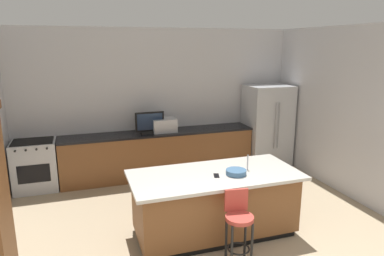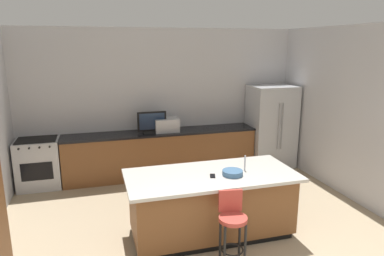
{
  "view_description": "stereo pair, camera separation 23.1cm",
  "coord_description": "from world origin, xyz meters",
  "px_view_note": "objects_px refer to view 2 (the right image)",
  "views": [
    {
      "loc": [
        -1.58,
        -1.95,
        2.64
      ],
      "look_at": [
        0.21,
        3.49,
        1.26
      ],
      "focal_mm": 32.62,
      "sensor_mm": 36.0,
      "label": 1
    },
    {
      "loc": [
        -1.36,
        -2.02,
        2.64
      ],
      "look_at": [
        0.21,
        3.49,
        1.26
      ],
      "focal_mm": 32.62,
      "sensor_mm": 36.0,
      "label": 2
    }
  ],
  "objects_px": {
    "microwave": "(166,125)",
    "bar_stool_center": "(232,223)",
    "kitchen_island": "(211,204)",
    "cell_phone": "(213,176)",
    "fruit_bowl": "(233,173)",
    "tv_monitor": "(152,123)",
    "refrigerator": "(271,126)",
    "range_oven": "(39,163)"
  },
  "relations": [
    {
      "from": "microwave",
      "to": "bar_stool_center",
      "type": "distance_m",
      "value": 3.28
    },
    {
      "from": "kitchen_island",
      "to": "microwave",
      "type": "bearing_deg",
      "value": 92.57
    },
    {
      "from": "kitchen_island",
      "to": "cell_phone",
      "type": "distance_m",
      "value": 0.46
    },
    {
      "from": "bar_stool_center",
      "to": "fruit_bowl",
      "type": "distance_m",
      "value": 0.78
    },
    {
      "from": "kitchen_island",
      "to": "tv_monitor",
      "type": "bearing_deg",
      "value": 99.55
    },
    {
      "from": "bar_stool_center",
      "to": "cell_phone",
      "type": "xyz_separation_m",
      "value": [
        -0.02,
        0.67,
        0.36
      ]
    },
    {
      "from": "tv_monitor",
      "to": "cell_phone",
      "type": "xyz_separation_m",
      "value": [
        0.39,
        -2.53,
        -0.21
      ]
    },
    {
      "from": "refrigerator",
      "to": "tv_monitor",
      "type": "xyz_separation_m",
      "value": [
        -2.62,
        0.02,
        0.23
      ]
    },
    {
      "from": "kitchen_island",
      "to": "tv_monitor",
      "type": "distance_m",
      "value": 2.56
    },
    {
      "from": "kitchen_island",
      "to": "cell_phone",
      "type": "height_order",
      "value": "cell_phone"
    },
    {
      "from": "cell_phone",
      "to": "bar_stool_center",
      "type": "bearing_deg",
      "value": -71.05
    },
    {
      "from": "microwave",
      "to": "refrigerator",
      "type": "bearing_deg",
      "value": -1.83
    },
    {
      "from": "microwave",
      "to": "tv_monitor",
      "type": "xyz_separation_m",
      "value": [
        -0.3,
        -0.05,
        0.07
      ]
    },
    {
      "from": "kitchen_island",
      "to": "bar_stool_center",
      "type": "relative_size",
      "value": 2.5
    },
    {
      "from": "kitchen_island",
      "to": "bar_stool_center",
      "type": "height_order",
      "value": "bar_stool_center"
    },
    {
      "from": "microwave",
      "to": "tv_monitor",
      "type": "distance_m",
      "value": 0.31
    },
    {
      "from": "fruit_bowl",
      "to": "cell_phone",
      "type": "bearing_deg",
      "value": 172.11
    },
    {
      "from": "kitchen_island",
      "to": "tv_monitor",
      "type": "height_order",
      "value": "tv_monitor"
    },
    {
      "from": "range_oven",
      "to": "cell_phone",
      "type": "height_order",
      "value": "range_oven"
    },
    {
      "from": "refrigerator",
      "to": "cell_phone",
      "type": "relative_size",
      "value": 11.88
    },
    {
      "from": "bar_stool_center",
      "to": "cell_phone",
      "type": "bearing_deg",
      "value": 100.11
    },
    {
      "from": "range_oven",
      "to": "fruit_bowl",
      "type": "height_order",
      "value": "fruit_bowl"
    },
    {
      "from": "kitchen_island",
      "to": "refrigerator",
      "type": "bearing_deg",
      "value": 47.59
    },
    {
      "from": "fruit_bowl",
      "to": "cell_phone",
      "type": "height_order",
      "value": "fruit_bowl"
    },
    {
      "from": "fruit_bowl",
      "to": "bar_stool_center",
      "type": "bearing_deg",
      "value": -111.94
    },
    {
      "from": "range_oven",
      "to": "fruit_bowl",
      "type": "relative_size",
      "value": 3.37
    },
    {
      "from": "bar_stool_center",
      "to": "fruit_bowl",
      "type": "height_order",
      "value": "fruit_bowl"
    },
    {
      "from": "tv_monitor",
      "to": "bar_stool_center",
      "type": "xyz_separation_m",
      "value": [
        0.42,
        -3.19,
        -0.56
      ]
    },
    {
      "from": "tv_monitor",
      "to": "cell_phone",
      "type": "bearing_deg",
      "value": -81.13
    },
    {
      "from": "refrigerator",
      "to": "bar_stool_center",
      "type": "relative_size",
      "value": 1.89
    },
    {
      "from": "microwave",
      "to": "bar_stool_center",
      "type": "height_order",
      "value": "microwave"
    },
    {
      "from": "refrigerator",
      "to": "tv_monitor",
      "type": "distance_m",
      "value": 2.63
    },
    {
      "from": "fruit_bowl",
      "to": "cell_phone",
      "type": "distance_m",
      "value": 0.28
    },
    {
      "from": "microwave",
      "to": "range_oven",
      "type": "bearing_deg",
      "value": -179.97
    },
    {
      "from": "kitchen_island",
      "to": "range_oven",
      "type": "bearing_deg",
      "value": 135.77
    },
    {
      "from": "range_oven",
      "to": "bar_stool_center",
      "type": "distance_m",
      "value": 4.13
    },
    {
      "from": "tv_monitor",
      "to": "kitchen_island",
      "type": "bearing_deg",
      "value": -80.45
    },
    {
      "from": "refrigerator",
      "to": "cell_phone",
      "type": "height_order",
      "value": "refrigerator"
    },
    {
      "from": "refrigerator",
      "to": "range_oven",
      "type": "relative_size",
      "value": 1.89
    },
    {
      "from": "bar_stool_center",
      "to": "fruit_bowl",
      "type": "relative_size",
      "value": 3.36
    },
    {
      "from": "tv_monitor",
      "to": "cell_phone",
      "type": "height_order",
      "value": "tv_monitor"
    },
    {
      "from": "bar_stool_center",
      "to": "cell_phone",
      "type": "distance_m",
      "value": 0.76
    }
  ]
}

